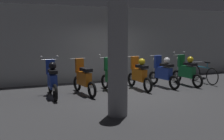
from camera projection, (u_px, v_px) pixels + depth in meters
name	position (u px, v px, depth m)	size (l,w,h in m)	color
ground_plane	(129.00, 92.00, 9.01)	(80.00, 80.00, 0.00)	#424244
back_wall	(104.00, 44.00, 11.09)	(16.00, 0.30, 3.12)	#9EA0A3
motorbike_slot_0	(52.00, 79.00, 8.23)	(0.59, 1.68, 1.29)	black
motorbike_slot_1	(84.00, 79.00, 8.61)	(0.56, 1.67, 1.18)	black
motorbike_slot_2	(112.00, 77.00, 9.00)	(0.58, 1.68, 1.29)	black
motorbike_slot_3	(139.00, 74.00, 9.38)	(0.56, 1.68, 1.18)	black
motorbike_slot_4	(163.00, 72.00, 9.77)	(0.56, 1.67, 1.18)	black
motorbike_slot_5	(186.00, 71.00, 10.12)	(0.59, 1.68, 1.29)	black
bicycle	(203.00, 74.00, 10.63)	(0.50, 1.73, 0.89)	black
support_pillar	(118.00, 53.00, 6.24)	(0.49, 0.49, 3.12)	gray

